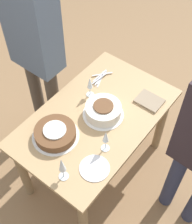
{
  "coord_description": "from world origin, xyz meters",
  "views": [
    {
      "loc": [
        1.1,
        0.86,
        2.54
      ],
      "look_at": [
        0.0,
        0.0,
        0.8
      ],
      "focal_mm": 50.0,
      "sensor_mm": 36.0,
      "label": 1
    }
  ],
  "objects": [
    {
      "name": "cake_center_white",
      "position": [
        -0.04,
        0.03,
        0.8
      ],
      "size": [
        0.3,
        0.3,
        0.1
      ],
      "color": "white",
      "rests_on": "dining_table"
    },
    {
      "name": "dessert_plate_right",
      "position": [
        0.34,
        0.25,
        0.76
      ],
      "size": [
        0.2,
        0.2,
        0.01
      ],
      "color": "silver",
      "rests_on": "dining_table"
    },
    {
      "name": "dining_table",
      "position": [
        0.0,
        0.0,
        0.61
      ],
      "size": [
        1.23,
        0.76,
        0.75
      ],
      "color": "tan",
      "rests_on": "ground_plane"
    },
    {
      "name": "ground_plane",
      "position": [
        0.0,
        0.0,
        0.0
      ],
      "size": [
        12.0,
        12.0,
        0.0
      ],
      "primitive_type": "plane",
      "color": "#8E6B47"
    },
    {
      "name": "wine_glass_near",
      "position": [
        0.18,
        0.22,
        0.88
      ],
      "size": [
        0.06,
        0.06,
        0.19
      ],
      "color": "silver",
      "rests_on": "dining_table"
    },
    {
      "name": "wine_glass_extra",
      "position": [
        -0.14,
        -0.17,
        0.87
      ],
      "size": [
        0.06,
        0.06,
        0.18
      ],
      "color": "silver",
      "rests_on": "dining_table"
    },
    {
      "name": "napkin_stack",
      "position": [
        -0.36,
        0.23,
        0.76
      ],
      "size": [
        0.15,
        0.19,
        0.02
      ],
      "color": "gray",
      "rests_on": "dining_table"
    },
    {
      "name": "cake_front_chocolate",
      "position": [
        0.31,
        -0.11,
        0.79
      ],
      "size": [
        0.33,
        0.33,
        0.08
      ],
      "color": "white",
      "rests_on": "dining_table"
    },
    {
      "name": "fork_pile",
      "position": [
        -0.33,
        -0.21,
        0.76
      ],
      "size": [
        0.21,
        0.12,
        0.02
      ],
      "color": "silver",
      "rests_on": "dining_table"
    },
    {
      "name": "person_cutting",
      "position": [
        -0.07,
        -0.63,
        1.08
      ],
      "size": [
        0.22,
        0.4,
        1.78
      ],
      "rotation": [
        0.0,
        0.0,
        1.57
      ],
      "color": "#4C4238",
      "rests_on": "ground_plane"
    },
    {
      "name": "wine_glass_far",
      "position": [
        0.51,
        0.14,
        0.89
      ],
      "size": [
        0.06,
        0.06,
        0.22
      ],
      "color": "silver",
      "rests_on": "dining_table"
    }
  ]
}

